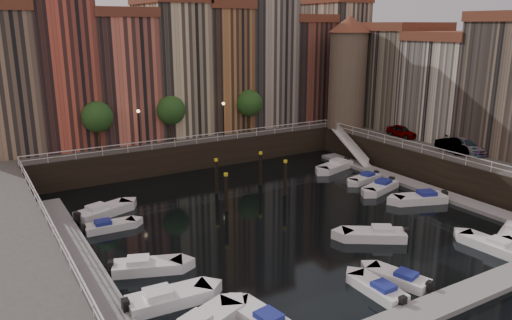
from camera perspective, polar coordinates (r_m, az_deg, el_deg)
ground at (r=42.90m, az=2.22°, el=-6.30°), size 200.00×200.00×0.00m
quay_far at (r=64.87m, az=-10.38°, el=2.30°), size 80.00×20.00×3.00m
quay_right at (r=60.62m, az=26.15°, el=0.05°), size 20.00×36.00×3.00m
dock_left at (r=36.38m, az=-19.20°, el=-11.01°), size 2.00×28.00×0.35m
dock_right at (r=52.35m, az=17.90°, el=-2.83°), size 2.00×28.00×0.35m
dock_near at (r=31.44m, az=20.00°, el=-15.44°), size 30.00×2.00×0.35m
mountains at (r=145.53m, az=-21.90°, el=11.07°), size 145.00×100.00×18.00m
far_terrace at (r=62.40m, az=-7.08°, el=10.72°), size 48.70×10.30×17.50m
right_terrace at (r=61.32m, az=21.72°, el=8.38°), size 9.30×24.30×14.00m
corner_tower at (r=63.85m, az=10.43°, el=10.00°), size 5.20×5.20×13.80m
promenade_trees at (r=56.28m, az=-9.07°, el=5.68°), size 21.20×3.20×5.20m
street_lamps at (r=55.60m, az=-8.33°, el=4.87°), size 10.36×0.36×4.18m
railings at (r=45.67m, az=-1.07°, el=0.06°), size 36.08×34.04×0.52m
gangway at (r=59.93m, az=10.78°, el=1.62°), size 2.78×8.32×3.73m
mooring_pilings at (r=47.03m, az=-0.96°, el=-2.20°), size 7.11×5.13×3.78m
boat_left_1 at (r=30.41m, az=-10.12°, el=-15.31°), size 5.19×2.13×1.18m
boat_left_2 at (r=34.30m, az=-12.45°, el=-11.77°), size 4.86×3.22×1.10m
boat_left_3 at (r=41.48m, az=-16.49°, el=-7.26°), size 4.12×1.65×0.94m
boat_left_4 at (r=44.57m, az=-17.09°, el=-5.61°), size 5.24×3.34×1.18m
boat_right_0 at (r=43.20m, az=27.26°, el=-7.44°), size 4.35×2.94×0.98m
boat_right_1 at (r=48.13m, az=18.35°, el=-4.18°), size 5.09×3.29×1.15m
boat_right_2 at (r=50.37m, az=14.08°, el=-3.02°), size 4.81×2.92×1.08m
boat_right_3 at (r=52.87m, az=12.35°, el=-2.09°), size 4.23×2.17×0.95m
boat_right_4 at (r=56.54m, az=9.04°, el=-0.71°), size 5.23×3.15×1.17m
boat_near_0 at (r=28.26m, az=0.81°, el=-17.76°), size 2.31×4.58×1.03m
boat_near_1 at (r=31.90m, az=13.78°, el=-14.14°), size 1.52×4.16×0.95m
boat_near_2 at (r=33.49m, az=16.07°, el=-12.82°), size 2.54×4.22×0.95m
boat_near_3 at (r=40.24m, az=25.41°, el=-8.80°), size 2.03×4.72×1.07m
car_a at (r=60.42m, az=16.38°, el=3.10°), size 1.62×4.01×1.37m
car_b at (r=54.83m, az=21.63°, el=1.43°), size 2.08×4.24×1.34m
car_c at (r=55.28m, az=22.92°, el=1.45°), size 3.26×5.27×1.43m
boat_extra_469 at (r=39.16m, az=13.48°, el=-8.30°), size 4.87×4.05×1.13m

